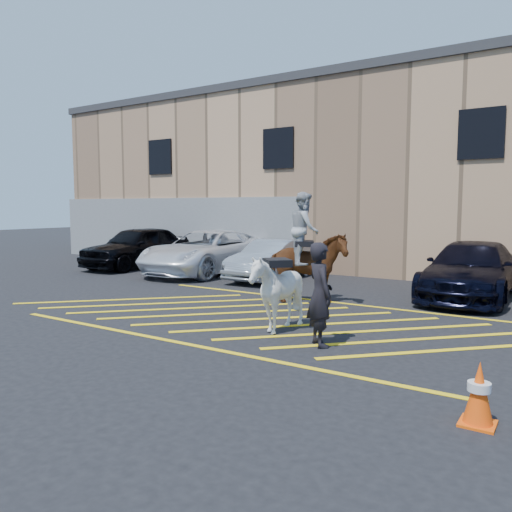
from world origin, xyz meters
The scene contains 11 objects.
ground centered at (0.00, 0.00, 0.00)m, with size 90.00×90.00×0.00m, color black.
car_black_suv centered at (-9.19, 4.75, 0.83)m, with size 1.96×4.88×1.66m, color black.
car_white_pickup centered at (-5.75, 4.86, 0.79)m, with size 2.62×5.68×1.58m, color white.
car_silver_sedan centered at (-2.98, 4.86, 0.67)m, with size 1.41×4.04×1.33m, color #9CA2AA.
car_blue_suv centered at (3.24, 4.81, 0.74)m, with size 2.07×5.10×1.48m, color black.
handler centered at (1.86, -1.59, 0.91)m, with size 0.66×0.44×1.82m, color black.
warehouse centered at (-0.01, 11.99, 3.65)m, with size 32.42×10.20×7.30m.
hatching_zone centered at (0.00, -0.30, 0.01)m, with size 12.60×5.12×0.01m.
mounted_bay centered at (-0.15, 1.69, 1.13)m, with size 2.32×1.84×2.79m.
saddled_white centered at (0.73, -1.15, 0.77)m, with size 1.85×1.85×1.53m.
traffic_cone centered at (4.74, -3.54, 0.37)m, with size 0.38×0.38×0.73m.
Camera 1 is at (5.57, -9.40, 2.44)m, focal length 35.00 mm.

